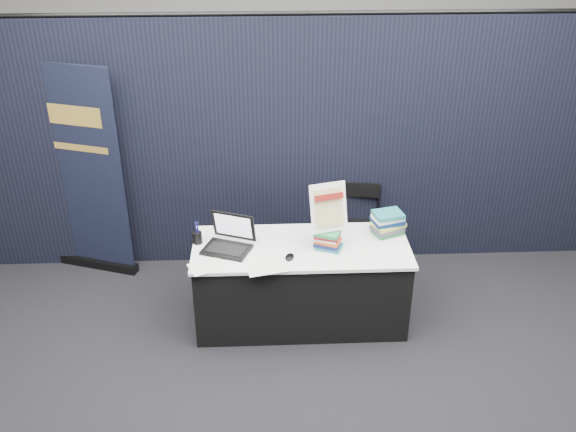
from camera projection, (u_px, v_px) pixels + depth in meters
The scene contains 15 objects.
floor at pixel (304, 360), 5.18m from camera, with size 8.00×8.00×0.00m, color black.
wall_back at pixel (284, 30), 7.86m from camera, with size 8.00×0.02×3.50m, color #A29F99.
drape_partition at pixel (295, 147), 6.01m from camera, with size 6.00×0.08×2.40m, color black.
display_table at pixel (301, 283), 5.49m from camera, with size 1.80×0.75×0.75m.
laptop at pixel (227, 241), 5.25m from camera, with size 0.44×0.42×0.28m.
mouse at pixel (290, 257), 5.13m from camera, with size 0.07×0.11×0.03m, color black.
brochure_left at pixel (207, 266), 5.03m from camera, with size 0.28×0.20×0.00m, color white.
brochure_mid at pixel (247, 259), 5.13m from camera, with size 0.29×0.20×0.00m, color white.
brochure_right at pixel (267, 266), 5.03m from camera, with size 0.33×0.24×0.00m, color silver.
pen_cup at pixel (197, 238), 5.33m from camera, with size 0.08×0.08×0.10m, color black.
book_stack_tall at pixel (328, 240), 5.24m from camera, with size 0.23×0.21×0.16m.
book_stack_short at pixel (388, 223), 5.44m from camera, with size 0.28×0.25×0.20m.
info_sign at pixel (329, 208), 5.14m from camera, with size 0.32×0.19×0.41m.
pullup_banner at pixel (85, 184), 5.99m from camera, with size 0.85×0.38×2.04m.
stacking_chair at pixel (361, 224), 6.21m from camera, with size 0.43×0.44×0.84m.
Camera 1 is at (-0.31, -3.98, 3.51)m, focal length 40.00 mm.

